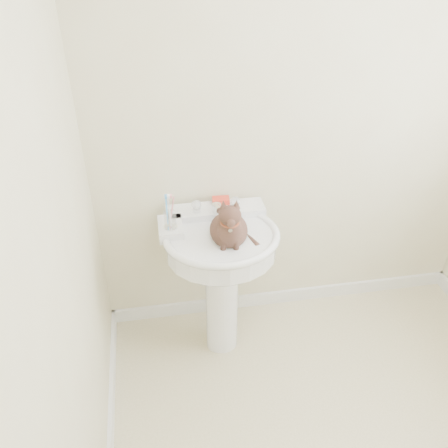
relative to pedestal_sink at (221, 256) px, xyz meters
name	(u,v)px	position (x,y,z in m)	size (l,w,h in m)	color
wall_back	(302,119)	(0.47, 0.29, 0.60)	(2.20, 0.00, 2.50)	beige
wall_left	(48,286)	(-0.63, -0.81, 0.60)	(0.00, 2.20, 2.50)	beige
baseboard_back	(285,296)	(0.47, 0.28, -0.61)	(2.20, 0.02, 0.09)	white
pedestal_sink	(221,256)	(0.00, 0.00, 0.00)	(0.60, 0.59, 0.83)	white
faucet	(217,205)	(0.00, 0.15, 0.22)	(0.28, 0.12, 0.14)	silver
soap_bar	(221,200)	(0.04, 0.23, 0.19)	(0.09, 0.06, 0.03)	red
toothbrush_cup	(170,220)	(-0.24, 0.04, 0.23)	(0.07, 0.07, 0.19)	silver
cat	(229,229)	(0.03, -0.06, 0.21)	(0.20, 0.26, 0.37)	brown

